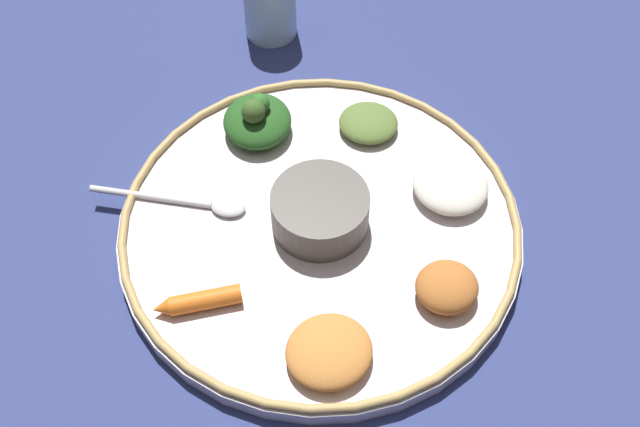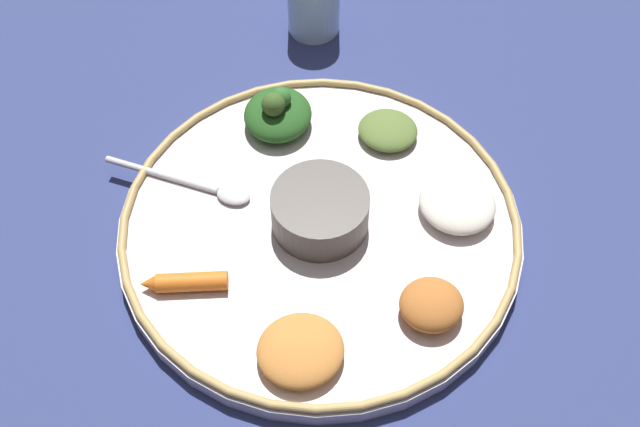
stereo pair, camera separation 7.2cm
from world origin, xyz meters
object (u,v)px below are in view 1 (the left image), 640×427
Objects in this scene: greens_pile at (257,119)px; carrot_near_spoon at (199,301)px; center_bowl at (320,209)px; drinking_glass at (270,1)px; spoon at (193,202)px.

greens_pile reaches higher than carrot_near_spoon.
center_bowl is 0.14m from greens_pile.
drinking_glass is at bearing -33.27° from greens_pile.
center_bowl is 0.13m from spoon.
center_bowl reaches higher than spoon.
drinking_glass reaches higher than center_bowl.
spoon is at bearing 48.94° from center_bowl.
drinking_glass is (0.31, -0.24, 0.02)m from carrot_near_spoon.
center_bowl is 0.92× the size of greens_pile.
greens_pile is (0.05, -0.10, 0.01)m from spoon.
center_bowl reaches higher than carrot_near_spoon.
greens_pile reaches higher than spoon.
spoon is 1.61× the size of carrot_near_spoon.
carrot_near_spoon reaches higher than spoon.
center_bowl is at bearing 177.60° from greens_pile.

